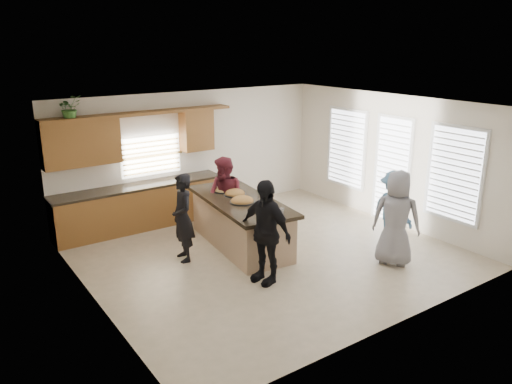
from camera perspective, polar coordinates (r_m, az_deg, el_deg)
floor at (r=9.51m, az=1.47°, el=-7.07°), size 6.50×6.50×0.00m
room_shell at (r=8.91m, az=1.56°, el=4.17°), size 6.52×6.02×2.81m
back_cabinetry at (r=10.81m, az=-13.49°, el=0.60°), size 4.08×0.66×2.46m
right_wall_glazing at (r=11.11m, az=15.48°, el=3.18°), size 0.06×4.00×2.25m
island at (r=9.72m, az=-1.74°, el=-3.64°), size 1.46×2.82×0.95m
platter_front at (r=9.37m, az=-1.57°, el=-1.04°), size 0.48×0.48×0.19m
platter_mid at (r=9.82m, az=-2.43°, el=-0.19°), size 0.44×0.44×0.18m
platter_back at (r=10.07m, az=-3.81°, el=0.22°), size 0.38×0.38×0.15m
salad_bowl at (r=8.63m, az=1.30°, el=-2.32°), size 0.35×0.35×0.13m
clear_cup at (r=8.74m, az=2.97°, el=-2.21°), size 0.08×0.08×0.11m
plate_stack at (r=10.16m, az=-4.21°, el=0.36°), size 0.22×0.22×0.05m
flower_vase at (r=10.64m, az=-3.98°, el=2.39°), size 0.14×0.14×0.45m
potted_plant at (r=10.20m, az=-20.53°, el=8.98°), size 0.52×0.48×0.48m
woman_left_back at (r=9.08m, az=-8.37°, el=-2.92°), size 0.48×0.65×1.63m
woman_left_mid at (r=9.97m, az=-3.51°, el=-0.78°), size 0.85×0.97×1.68m
woman_left_front at (r=8.16m, az=1.04°, el=-4.56°), size 0.64×1.10×1.76m
woman_right_back at (r=10.06m, az=15.37°, el=-1.79°), size 0.65×1.01×1.49m
woman_right_front at (r=9.15m, az=15.73°, el=-2.89°), size 0.93×1.01×1.73m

